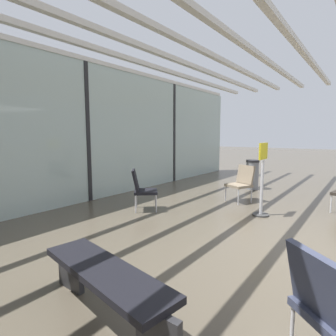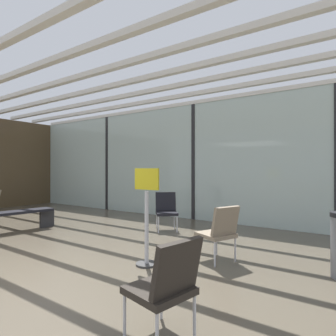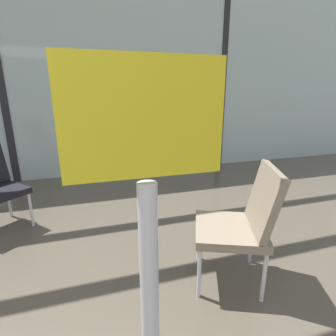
{
  "view_description": "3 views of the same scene",
  "coord_description": "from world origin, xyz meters",
  "px_view_note": "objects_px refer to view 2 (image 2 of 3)",
  "views": [
    {
      "loc": [
        -3.94,
        -0.17,
        1.59
      ],
      "look_at": [
        1.12,
        3.64,
        0.8
      ],
      "focal_mm": 28.55,
      "sensor_mm": 36.0,
      "label": 1
    },
    {
      "loc": [
        3.9,
        -1.81,
        1.43
      ],
      "look_at": [
        -1.98,
        6.78,
        1.46
      ],
      "focal_mm": 29.99,
      "sensor_mm": 36.0,
      "label": 2
    },
    {
      "loc": [
        1.14,
        0.77,
        1.35
      ],
      "look_at": [
        1.78,
        2.88,
        0.7
      ],
      "focal_mm": 27.84,
      "sensor_mm": 36.0,
      "label": 3
    }
  ],
  "objects_px": {
    "waiting_bench": "(18,215)",
    "info_sign": "(147,219)",
    "parked_airplane": "(287,158)",
    "lounge_chair_4": "(166,209)",
    "lounge_chair_0": "(220,230)",
    "lounge_chair_3": "(167,282)"
  },
  "relations": [
    {
      "from": "waiting_bench",
      "to": "info_sign",
      "type": "xyz_separation_m",
      "value": [
        3.84,
        -0.09,
        0.32
      ]
    },
    {
      "from": "parked_airplane",
      "to": "waiting_bench",
      "type": "distance_m",
      "value": 9.72
    },
    {
      "from": "parked_airplane",
      "to": "info_sign",
      "type": "distance_m",
      "value": 8.87
    },
    {
      "from": "waiting_bench",
      "to": "lounge_chair_4",
      "type": "bearing_deg",
      "value": -44.25
    },
    {
      "from": "lounge_chair_4",
      "to": "parked_airplane",
      "type": "bearing_deg",
      "value": 37.25
    },
    {
      "from": "lounge_chair_0",
      "to": "waiting_bench",
      "type": "height_order",
      "value": "lounge_chair_0"
    },
    {
      "from": "lounge_chair_0",
      "to": "lounge_chair_3",
      "type": "bearing_deg",
      "value": 35.22
    },
    {
      "from": "parked_airplane",
      "to": "info_sign",
      "type": "relative_size",
      "value": 8.67
    },
    {
      "from": "info_sign",
      "to": "lounge_chair_0",
      "type": "bearing_deg",
      "value": 41.53
    },
    {
      "from": "lounge_chair_4",
      "to": "waiting_bench",
      "type": "distance_m",
      "value": 3.41
    },
    {
      "from": "parked_airplane",
      "to": "waiting_bench",
      "type": "xyz_separation_m",
      "value": [
        -4.06,
        -8.7,
        -1.53
      ]
    },
    {
      "from": "parked_airplane",
      "to": "info_sign",
      "type": "height_order",
      "value": "parked_airplane"
    },
    {
      "from": "waiting_bench",
      "to": "lounge_chair_3",
      "type": "bearing_deg",
      "value": -97.25
    },
    {
      "from": "lounge_chair_0",
      "to": "lounge_chair_4",
      "type": "distance_m",
      "value": 2.43
    },
    {
      "from": "lounge_chair_0",
      "to": "lounge_chair_3",
      "type": "relative_size",
      "value": 1.0
    },
    {
      "from": "lounge_chair_4",
      "to": "info_sign",
      "type": "bearing_deg",
      "value": -103.45
    },
    {
      "from": "lounge_chair_3",
      "to": "waiting_bench",
      "type": "bearing_deg",
      "value": -93.41
    },
    {
      "from": "lounge_chair_0",
      "to": "lounge_chair_3",
      "type": "xyz_separation_m",
      "value": [
        0.46,
        -2.1,
        0.0
      ]
    },
    {
      "from": "info_sign",
      "to": "parked_airplane",
      "type": "bearing_deg",
      "value": 88.61
    },
    {
      "from": "lounge_chair_0",
      "to": "waiting_bench",
      "type": "distance_m",
      "value": 4.73
    },
    {
      "from": "info_sign",
      "to": "waiting_bench",
      "type": "bearing_deg",
      "value": 178.65
    },
    {
      "from": "lounge_chair_4",
      "to": "info_sign",
      "type": "height_order",
      "value": "info_sign"
    }
  ]
}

